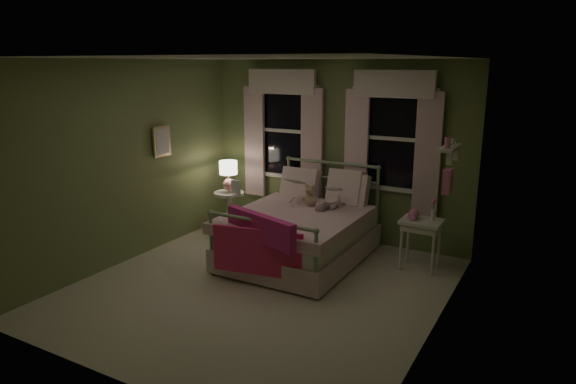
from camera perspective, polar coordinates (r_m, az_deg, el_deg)
The scene contains 18 objects.
room_shell at distance 5.68m, azimuth -3.32°, elevation 1.43°, with size 4.20×4.20×4.20m.
bed at distance 6.79m, azimuth 1.43°, elevation -4.50°, with size 1.58×2.04×1.18m.
pink_throw at distance 5.89m, azimuth -3.24°, elevation -5.10°, with size 1.09×0.43×0.71m.
child_left at distance 7.14m, azimuth 1.05°, elevation 1.01°, with size 0.26×0.17×0.71m, color #F7D1DD.
child_right at distance 6.90m, azimuth 5.16°, elevation 0.59°, with size 0.36×0.28×0.74m, color #F7D1DD.
book_left at distance 6.92m, azimuth 0.08°, elevation 0.90°, with size 0.20×0.27×0.03m, color beige.
book_right at distance 6.68m, azimuth 4.28°, elevation 0.00°, with size 0.20×0.27×0.02m, color beige.
teddy_bear at distance 6.91m, azimuth 2.48°, elevation -0.59°, with size 0.22×0.18×0.30m.
nightstand_left at distance 7.86m, azimuth -6.53°, elevation -1.65°, with size 0.46×0.46×0.65m.
table_lamp at distance 7.73m, azimuth -6.64°, elevation 2.17°, with size 0.27×0.27×0.45m.
book_nightstand at distance 7.68m, azimuth -6.32°, elevation -0.17°, with size 0.16×0.22×0.02m, color beige.
nightstand_right at distance 6.64m, azimuth 14.59°, elevation -3.84°, with size 0.50×0.40×0.64m.
pink_toy at distance 6.61m, azimuth 13.83°, elevation -2.43°, with size 0.14×0.20×0.14m.
bud_vase at distance 6.59m, azimuth 15.84°, elevation -1.88°, with size 0.06×0.06×0.28m.
window_left at distance 7.78m, azimuth -0.60°, elevation 7.32°, with size 1.34×0.13×1.96m.
window_right at distance 7.10m, azimuth 11.48°, elevation 6.38°, with size 1.34×0.13×1.96m.
wall_shelf at distance 5.58m, azimuth 17.44°, elevation 2.90°, with size 0.15×0.50×0.60m.
framed_picture at distance 7.30m, azimuth -13.83°, elevation 5.49°, with size 0.03×0.32×0.42m.
Camera 1 is at (2.99, -4.67, 2.55)m, focal length 32.00 mm.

